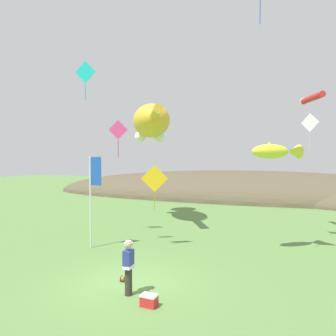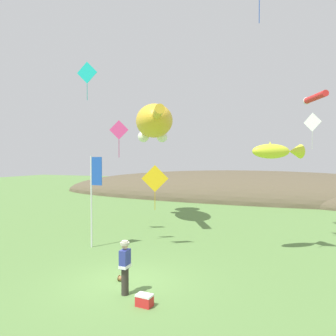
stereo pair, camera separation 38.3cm
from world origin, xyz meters
TOP-DOWN VIEW (x-y plane):
  - ground_plane at (0.00, 0.00)m, footprint 120.00×120.00m
  - distant_hill_ridge at (1.55, 27.97)m, footprint 49.95×16.13m
  - festival_attendant at (0.47, -0.85)m, footprint 0.30×0.43m
  - kite_spool at (-0.26, 0.11)m, footprint 0.16×0.22m
  - picnic_cooler at (1.42, -1.36)m, footprint 0.51×0.36m
  - festival_banner_pole at (-3.79, 3.53)m, footprint 0.66×0.08m
  - kite_giant_cat at (-4.15, 11.43)m, footprint 5.06×8.21m
  - kite_fish_windsock at (4.68, 5.79)m, footprint 2.43×2.11m
  - kite_tube_streamer at (6.44, 10.38)m, footprint 1.28×2.33m
  - kite_diamond_white at (6.25, 8.44)m, footprint 0.84×0.50m
  - kite_diamond_pink at (-2.72, 4.17)m, footprint 0.92×0.34m
  - kite_diamond_gold at (-0.94, 4.59)m, footprint 1.26×0.48m
  - kite_diamond_teal at (-5.12, 4.87)m, footprint 1.17×0.22m

SIDE VIEW (x-z plane):
  - ground_plane at x=0.00m, z-range 0.00..0.00m
  - distant_hill_ridge at x=1.55m, z-range -3.04..3.04m
  - kite_spool at x=-0.26m, z-range 0.00..0.22m
  - picnic_cooler at x=1.42m, z-range 0.00..0.36m
  - festival_attendant at x=0.47m, z-range 0.07..1.84m
  - festival_banner_pole at x=-3.79m, z-range 0.71..5.28m
  - kite_diamond_gold at x=-0.94m, z-range 2.32..4.55m
  - kite_fish_windsock at x=4.68m, z-range 4.39..5.17m
  - kite_diamond_pink at x=-2.72m, z-range 4.91..6.78m
  - kite_diamond_white at x=6.25m, z-range 5.36..7.23m
  - kite_giant_cat at x=-4.15m, z-range 5.69..8.43m
  - kite_tube_streamer at x=6.44m, z-range 7.70..8.14m
  - kite_diamond_teal at x=-5.12m, z-range 8.06..10.14m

